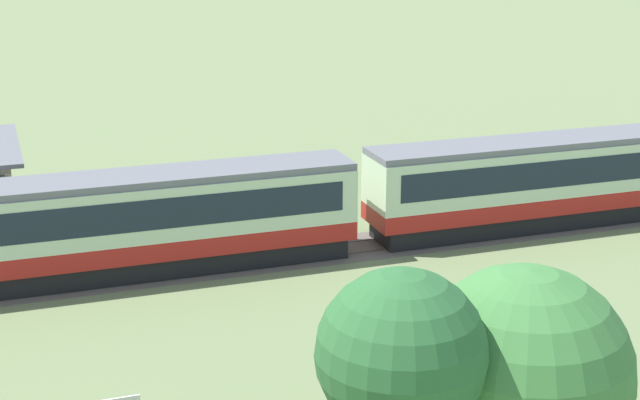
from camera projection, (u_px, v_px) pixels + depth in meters
name	position (u px, v px, depth m)	size (l,w,h in m)	color
ground_plane	(569.00, 218.00, 47.88)	(600.00, 600.00, 0.00)	#707F51
passenger_train	(365.00, 196.00, 43.27)	(73.58, 2.92, 4.26)	#AD1E19
railway_track	(137.00, 273.00, 40.74)	(125.36, 3.60, 0.04)	#665B51
yard_tree_0	(401.00, 354.00, 20.90)	(3.74, 3.74, 7.48)	brown
yard_tree_1	(523.00, 373.00, 22.88)	(5.18, 5.18, 6.89)	brown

